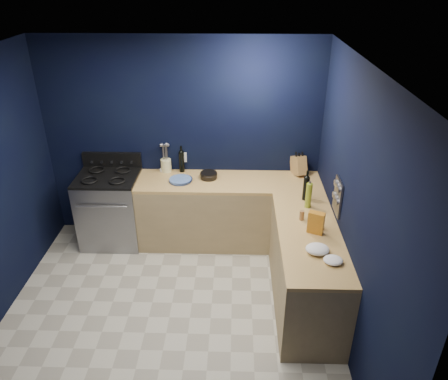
{
  "coord_description": "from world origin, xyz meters",
  "views": [
    {
      "loc": [
        0.67,
        -3.33,
        3.31
      ],
      "look_at": [
        0.55,
        1.0,
        1.0
      ],
      "focal_mm": 34.28,
      "sensor_mm": 36.0,
      "label": 1
    }
  ],
  "objects_px": {
    "gas_range": "(112,210)",
    "knife_block": "(299,165)",
    "plate_stack": "(180,180)",
    "crouton_bag": "(316,223)",
    "utensil_crock": "(166,165)"
  },
  "relations": [
    {
      "from": "plate_stack",
      "to": "utensil_crock",
      "type": "height_order",
      "value": "utensil_crock"
    },
    {
      "from": "gas_range",
      "to": "knife_block",
      "type": "relative_size",
      "value": 3.85
    },
    {
      "from": "plate_stack",
      "to": "utensil_crock",
      "type": "xyz_separation_m",
      "value": [
        -0.22,
        0.29,
        0.07
      ]
    },
    {
      "from": "plate_stack",
      "to": "knife_block",
      "type": "distance_m",
      "value": 1.52
    },
    {
      "from": "gas_range",
      "to": "crouton_bag",
      "type": "distance_m",
      "value": 2.72
    },
    {
      "from": "plate_stack",
      "to": "crouton_bag",
      "type": "xyz_separation_m",
      "value": [
        1.49,
        -1.1,
        0.1
      ]
    },
    {
      "from": "knife_block",
      "to": "crouton_bag",
      "type": "distance_m",
      "value": 1.37
    },
    {
      "from": "crouton_bag",
      "to": "gas_range",
      "type": "bearing_deg",
      "value": 179.18
    },
    {
      "from": "utensil_crock",
      "to": "crouton_bag",
      "type": "height_order",
      "value": "crouton_bag"
    },
    {
      "from": "gas_range",
      "to": "plate_stack",
      "type": "xyz_separation_m",
      "value": [
        0.93,
        -0.02,
        0.46
      ]
    },
    {
      "from": "knife_block",
      "to": "crouton_bag",
      "type": "xyz_separation_m",
      "value": [
        0.0,
        -1.37,
        -0.0
      ]
    },
    {
      "from": "gas_range",
      "to": "plate_stack",
      "type": "relative_size",
      "value": 3.33
    },
    {
      "from": "plate_stack",
      "to": "utensil_crock",
      "type": "bearing_deg",
      "value": 127.25
    },
    {
      "from": "plate_stack",
      "to": "crouton_bag",
      "type": "distance_m",
      "value": 1.86
    },
    {
      "from": "utensil_crock",
      "to": "knife_block",
      "type": "distance_m",
      "value": 1.71
    }
  ]
}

